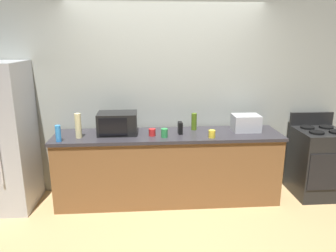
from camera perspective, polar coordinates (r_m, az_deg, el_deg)
The scene contains 13 objects.
ground_plane at distance 4.02m, azimuth 0.43°, elevation -15.43°, with size 8.00×8.00×0.00m, color tan.
back_wall at distance 4.33m, azimuth -0.40°, elevation 5.89°, with size 6.40×0.10×2.70m, color #9EA399.
counter_run at distance 4.18m, azimuth -0.00°, elevation -7.29°, with size 2.84×0.64×0.90m.
stove_range at distance 4.75m, azimuth 24.98°, elevation -5.83°, with size 0.60×0.61×1.08m.
microwave at distance 4.04m, azimuth -8.96°, elevation 0.48°, with size 0.48×0.35×0.27m.
toaster_oven at distance 4.25m, azimuth 13.64°, elevation 0.53°, with size 0.34×0.26×0.21m, color #B7BABF.
cordless_phone at distance 4.01m, azimuth 2.18°, elevation -0.34°, with size 0.05×0.11×0.15m, color black.
bottle_olive_oil at distance 4.19m, azimuth 4.63°, elevation 0.79°, with size 0.07×0.07×0.22m, color #4C6B19.
bottle_hand_soap at distance 3.97m, azimuth -15.64°, elevation 0.05°, with size 0.08×0.08×0.30m, color beige.
bottle_spray_cleaner at distance 3.91m, azimuth -18.90°, elevation -1.26°, with size 0.06×0.06×0.19m, color #338CE5.
mug_yellow at distance 3.89m, azimuth 7.79°, elevation -1.40°, with size 0.08×0.08×0.09m, color yellow.
mug_red at distance 3.94m, azimuth -2.83°, elevation -1.12°, with size 0.08×0.08×0.09m, color red.
mug_green at distance 3.87m, azimuth -0.65°, elevation -1.24°, with size 0.08×0.08×0.11m, color #2D8C47.
Camera 1 is at (-0.28, -3.45, 2.04)m, focal length 34.37 mm.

